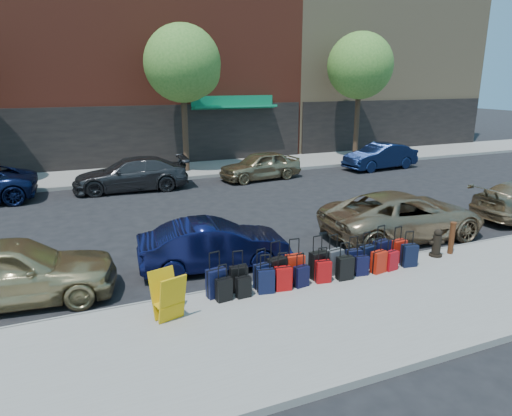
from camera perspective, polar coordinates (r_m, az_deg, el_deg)
name	(u,v)px	position (r m, az deg, el deg)	size (l,w,h in m)	color
ground	(244,226)	(15.39, -1.51, -2.29)	(120.00, 120.00, 0.00)	black
sidewalk_near	(357,311)	(10.06, 12.46, -12.50)	(60.00, 4.00, 0.15)	gray
sidewalk_far	(175,171)	(24.67, -10.05, 4.59)	(60.00, 4.00, 0.15)	gray
curb_near	(309,275)	(11.58, 6.69, -8.29)	(60.00, 0.08, 0.15)	gray
curb_far	(185,178)	(22.74, -8.89, 3.70)	(60.00, 0.08, 0.15)	gray
building_right	(352,22)	(38.35, 11.91, 21.82)	(15.00, 12.12, 18.00)	#99815E
tree_center	(185,66)	(23.89, -8.83, 17.17)	(3.80, 3.80, 7.27)	black
tree_right	(362,68)	(28.39, 13.12, 16.72)	(3.80, 3.80, 7.27)	black
suitcase_front_0	(216,283)	(10.18, -4.97, -9.30)	(0.46, 0.30, 1.03)	black
suitcase_front_1	(239,279)	(10.41, -2.18, -8.82)	(0.41, 0.25, 0.95)	black
suitcase_front_2	(263,276)	(10.54, 0.82, -8.49)	(0.42, 0.28, 0.94)	black
suitcase_front_3	(277,271)	(10.70, 2.63, -7.92)	(0.47, 0.31, 1.05)	black
suitcase_front_4	(295,268)	(10.92, 4.87, -7.46)	(0.45, 0.27, 1.04)	#B51C0B
suitcase_front_5	(319,265)	(11.14, 7.83, -7.05)	(0.46, 0.28, 1.06)	black
suitcase_front_6	(334,262)	(11.43, 9.77, -6.63)	(0.44, 0.29, 1.00)	#434349
suitcase_front_7	(354,260)	(11.71, 12.10, -6.39)	(0.39, 0.25, 0.89)	black
suitcase_front_8	(367,257)	(11.93, 13.73, -5.97)	(0.42, 0.28, 0.95)	black
suitcase_front_9	(382,253)	(12.22, 15.42, -5.40)	(0.47, 0.30, 1.05)	black
suitcase_front_10	(398,251)	(12.55, 17.36, -5.14)	(0.41, 0.25, 0.95)	#AB150B
suitcase_back_0	(224,290)	(10.02, -4.03, -10.13)	(0.36, 0.24, 0.82)	black
suitcase_back_1	(243,287)	(10.16, -1.59, -9.83)	(0.33, 0.20, 0.76)	black
suitcase_back_2	(266,281)	(10.33, 1.22, -9.11)	(0.41, 0.28, 0.89)	black
suitcase_back_3	(283,278)	(10.48, 3.40, -8.79)	(0.40, 0.27, 0.88)	#A50A0B
suitcase_back_4	(301,276)	(10.69, 5.68, -8.48)	(0.36, 0.24, 0.80)	black
suitcase_back_5	(323,271)	(10.95, 8.37, -7.85)	(0.38, 0.26, 0.85)	#9D0A0B
suitcase_back_6	(345,268)	(11.18, 11.05, -7.37)	(0.39, 0.24, 0.91)	black
suitcase_back_7	(361,265)	(11.51, 13.01, -7.01)	(0.35, 0.23, 0.79)	black
suitcase_back_8	(379,262)	(11.75, 15.09, -6.52)	(0.40, 0.27, 0.89)	#B31A0B
suitcase_back_9	(391,260)	(12.00, 16.55, -6.31)	(0.36, 0.25, 0.80)	#9C0A12
suitcase_back_10	(409,255)	(12.36, 18.60, -5.63)	(0.42, 0.28, 0.93)	black
fire_hydrant	(437,244)	(13.27, 21.65, -4.16)	(0.39, 0.35, 0.77)	black
bollard	(452,238)	(13.57, 23.28, -3.41)	(0.17, 0.17, 0.90)	#38190C
display_rack	(168,297)	(9.36, -10.92, -10.81)	(0.69, 0.73, 0.98)	#CD9A0B
car_near_0	(10,271)	(11.36, -28.37, -6.97)	(1.78, 4.42, 1.51)	tan
car_near_1	(214,245)	(11.90, -5.23, -4.63)	(1.35, 3.88, 1.28)	#0C1139
car_near_2	(403,215)	(14.83, 17.94, -0.88)	(2.38, 5.16, 1.43)	#9F8462
car_far_1	(131,174)	(20.97, -15.35, 4.10)	(2.02, 4.97, 1.44)	#323235
car_far_2	(260,165)	(22.45, 0.54, 5.34)	(1.63, 4.06, 1.38)	#99855D
car_far_3	(380,156)	(26.03, 15.26, 6.25)	(1.48, 4.23, 1.39)	#0D1939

